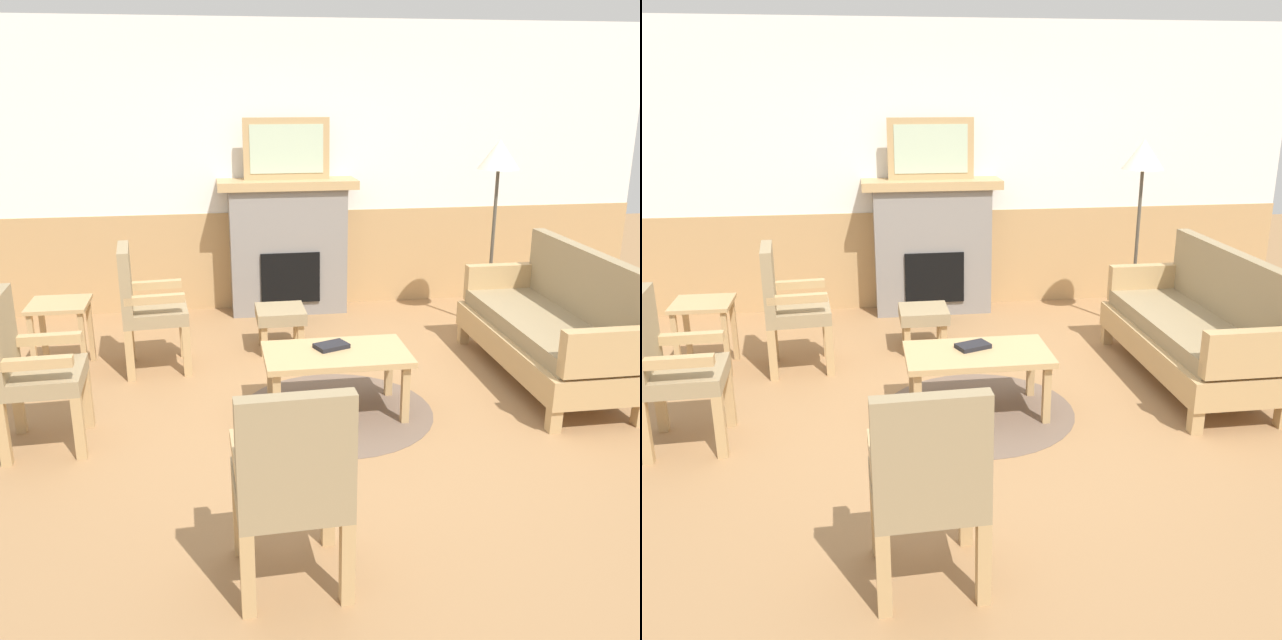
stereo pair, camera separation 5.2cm
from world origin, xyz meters
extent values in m
plane|color=#997047|center=(0.00, 0.00, 0.00)|extent=(14.00, 14.00, 0.00)
cube|color=white|center=(0.00, 2.60, 1.35)|extent=(7.20, 0.12, 2.70)
cube|color=tan|center=(0.00, 2.53, 0.47)|extent=(7.20, 0.02, 0.95)
cube|color=gray|center=(0.00, 2.35, 0.60)|extent=(1.10, 0.36, 1.20)
cube|color=black|center=(0.00, 2.16, 0.38)|extent=(0.56, 0.02, 0.48)
cube|color=tan|center=(0.00, 2.35, 1.24)|extent=(1.30, 0.44, 0.08)
cube|color=tan|center=(0.00, 2.35, 1.56)|extent=(0.80, 0.03, 0.56)
cube|color=#B2C6A8|center=(0.00, 2.33, 1.56)|extent=(0.68, 0.01, 0.44)
cube|color=tan|center=(1.38, 1.19, 0.08)|extent=(0.08, 0.08, 0.16)
cube|color=tan|center=(1.38, -0.49, 0.08)|extent=(0.08, 0.08, 0.16)
cube|color=tan|center=(1.98, 1.19, 0.08)|extent=(0.08, 0.08, 0.16)
cube|color=tan|center=(1.68, 0.35, 0.26)|extent=(0.70, 1.80, 0.20)
cube|color=#937F5B|center=(1.68, 0.35, 0.42)|extent=(0.60, 1.70, 0.12)
cube|color=#937F5B|center=(1.98, 0.35, 0.73)|extent=(0.10, 1.70, 0.50)
cube|color=tan|center=(1.68, 1.20, 0.53)|extent=(0.60, 0.10, 0.30)
cube|color=tan|center=(1.68, -0.50, 0.53)|extent=(0.60, 0.10, 0.30)
cube|color=tan|center=(-0.37, -0.21, 0.20)|extent=(0.05, 0.05, 0.40)
cube|color=tan|center=(0.47, -0.21, 0.20)|extent=(0.05, 0.05, 0.40)
cube|color=tan|center=(-0.37, 0.23, 0.20)|extent=(0.05, 0.05, 0.40)
cube|color=tan|center=(0.47, 0.23, 0.20)|extent=(0.05, 0.05, 0.40)
cube|color=tan|center=(0.05, 0.01, 0.42)|extent=(0.96, 0.56, 0.04)
cylinder|color=brown|center=(0.05, 0.01, 0.00)|extent=(1.32, 1.32, 0.01)
cube|color=black|center=(0.03, 0.08, 0.46)|extent=(0.25, 0.21, 0.03)
cube|color=tan|center=(-0.34, 1.13, 0.13)|extent=(0.05, 0.05, 0.26)
cube|color=tan|center=(-0.04, 1.13, 0.13)|extent=(0.05, 0.05, 0.26)
cube|color=tan|center=(-0.34, 1.43, 0.13)|extent=(0.05, 0.05, 0.26)
cube|color=tan|center=(-0.04, 1.43, 0.13)|extent=(0.05, 0.05, 0.26)
cube|color=#937F5B|center=(-0.19, 1.28, 0.31)|extent=(0.40, 0.40, 0.10)
cube|color=tan|center=(-1.57, 0.04, 0.20)|extent=(0.06, 0.06, 0.40)
cube|color=tan|center=(-1.55, -0.38, 0.20)|extent=(0.06, 0.06, 0.40)
cube|color=tan|center=(-1.99, 0.03, 0.20)|extent=(0.06, 0.06, 0.40)
cube|color=tan|center=(-1.97, -0.39, 0.20)|extent=(0.06, 0.06, 0.40)
cube|color=#937F5B|center=(-1.77, -0.17, 0.45)|extent=(0.50, 0.50, 0.10)
cube|color=#937F5B|center=(-1.97, -0.18, 0.74)|extent=(0.10, 0.48, 0.48)
cube|color=tan|center=(-1.78, 0.03, 0.62)|extent=(0.44, 0.09, 0.06)
cube|color=tan|center=(-1.76, -0.38, 0.62)|extent=(0.44, 0.09, 0.06)
cube|color=tan|center=(-0.99, 1.24, 0.20)|extent=(0.07, 0.07, 0.40)
cube|color=tan|center=(-0.95, 0.82, 0.20)|extent=(0.07, 0.07, 0.40)
cube|color=tan|center=(-1.41, 1.20, 0.20)|extent=(0.07, 0.07, 0.40)
cube|color=tan|center=(-1.37, 0.78, 0.20)|extent=(0.07, 0.07, 0.40)
cube|color=#937F5B|center=(-1.18, 1.01, 0.45)|extent=(0.52, 0.52, 0.10)
cube|color=#937F5B|center=(-1.38, 0.99, 0.74)|extent=(0.12, 0.49, 0.48)
cube|color=tan|center=(-1.20, 1.22, 0.62)|extent=(0.44, 0.11, 0.06)
cube|color=tan|center=(-1.16, 0.81, 0.62)|extent=(0.44, 0.11, 0.06)
cube|color=tan|center=(-0.66, -1.43, 0.20)|extent=(0.06, 0.06, 0.40)
cube|color=tan|center=(-0.24, -1.42, 0.20)|extent=(0.06, 0.06, 0.40)
cube|color=tan|center=(-0.65, -1.85, 0.20)|extent=(0.06, 0.06, 0.40)
cube|color=tan|center=(-0.23, -1.84, 0.20)|extent=(0.06, 0.06, 0.40)
cube|color=#937F5B|center=(-0.44, -1.64, 0.45)|extent=(0.49, 0.49, 0.10)
cube|color=#937F5B|center=(-0.44, -1.84, 0.74)|extent=(0.48, 0.09, 0.48)
cube|color=tan|center=(-0.65, -1.64, 0.62)|extent=(0.08, 0.44, 0.06)
cube|color=tan|center=(-0.24, -1.63, 0.62)|extent=(0.08, 0.44, 0.06)
cube|color=tan|center=(-2.07, 1.26, 0.26)|extent=(0.04, 0.04, 0.52)
cube|color=tan|center=(-1.71, 1.26, 0.26)|extent=(0.04, 0.04, 0.52)
cube|color=tan|center=(-2.07, 0.90, 0.26)|extent=(0.04, 0.04, 0.52)
cube|color=tan|center=(-1.71, 0.90, 0.26)|extent=(0.04, 0.04, 0.52)
cube|color=tan|center=(-1.89, 1.08, 0.54)|extent=(0.44, 0.44, 0.03)
cylinder|color=#332D28|center=(1.75, 1.59, 0.01)|extent=(0.24, 0.24, 0.03)
cylinder|color=#4C473D|center=(1.75, 1.59, 0.73)|extent=(0.03, 0.03, 1.40)
cone|color=silver|center=(1.75, 1.59, 1.55)|extent=(0.36, 0.36, 0.25)
camera|label=1|loc=(-0.73, -4.31, 2.11)|focal=39.77mm
camera|label=2|loc=(-0.68, -4.31, 2.11)|focal=39.77mm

